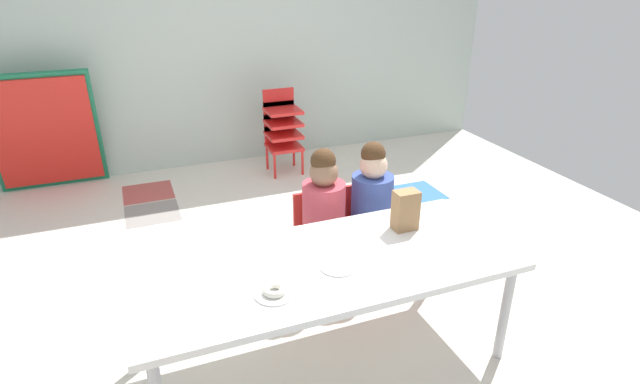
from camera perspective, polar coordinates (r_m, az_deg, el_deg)
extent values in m
cube|color=silver|center=(3.43, -0.99, -9.56)|extent=(5.76, 4.77, 0.02)
cube|color=#336BB2|center=(3.78, -3.40, -5.85)|extent=(0.43, 0.43, 0.00)
cube|color=silver|center=(3.66, -17.05, -8.22)|extent=(0.43, 0.43, 0.00)
cube|color=gray|center=(3.66, -17.05, -8.22)|extent=(0.43, 0.43, 0.00)
cube|color=silver|center=(5.21, 1.32, 2.99)|extent=(0.43, 0.43, 0.00)
cube|color=#B24C47|center=(4.86, -18.67, -0.02)|extent=(0.43, 0.43, 0.00)
cube|color=silver|center=(3.58, 5.84, -7.89)|extent=(0.43, 0.43, 0.00)
cube|color=gray|center=(4.45, -18.23, -2.26)|extent=(0.43, 0.43, 0.00)
cube|color=#B24C47|center=(3.78, 11.96, -6.42)|extent=(0.43, 0.43, 0.00)
cube|color=#336BB2|center=(4.67, 10.71, -0.09)|extent=(0.43, 0.43, 0.00)
cube|color=#B2C1B7|center=(5.18, -10.86, 17.40)|extent=(5.76, 0.10, 2.61)
cube|color=white|center=(2.49, 0.72, -8.09)|extent=(1.85, 0.78, 0.04)
cylinder|color=#B2B2B7|center=(2.82, 19.95, -12.62)|extent=(0.05, 0.05, 0.55)
cylinder|color=#B2B2B7|center=(2.80, -18.76, -12.77)|extent=(0.05, 0.05, 0.55)
cylinder|color=#B2B2B7|center=(3.25, 12.49, -6.39)|extent=(0.05, 0.05, 0.55)
cube|color=red|center=(3.19, 0.41, -5.85)|extent=(0.32, 0.30, 0.03)
cube|color=red|center=(3.24, -0.57, -2.31)|extent=(0.29, 0.02, 0.30)
cylinder|color=#BF3F4C|center=(3.08, 0.43, -2.32)|extent=(0.34, 0.34, 0.38)
sphere|color=#8C664C|center=(2.97, 0.44, 2.16)|extent=(0.17, 0.17, 0.17)
sphere|color=#472D19|center=(2.96, 0.36, 3.49)|extent=(0.15, 0.15, 0.15)
cylinder|color=red|center=(3.12, -1.11, -9.82)|extent=(0.02, 0.02, 0.28)
cylinder|color=red|center=(3.21, 3.62, -8.77)|extent=(0.02, 0.02, 0.28)
cylinder|color=red|center=(3.33, -2.69, -7.46)|extent=(0.02, 0.02, 0.28)
cylinder|color=red|center=(3.41, 1.78, -6.56)|extent=(0.02, 0.02, 0.28)
cube|color=red|center=(3.31, 5.65, -4.78)|extent=(0.32, 0.30, 0.03)
cube|color=red|center=(3.36, 4.61, -1.39)|extent=(0.29, 0.02, 0.30)
cylinder|color=#384C99|center=(3.21, 5.81, -1.35)|extent=(0.34, 0.34, 0.38)
sphere|color=beige|center=(3.10, 6.02, 2.98)|extent=(0.17, 0.17, 0.17)
sphere|color=#472D19|center=(3.09, 5.97, 4.26)|extent=(0.15, 0.15, 0.15)
cylinder|color=red|center=(3.23, 4.34, -8.61)|extent=(0.02, 0.02, 0.28)
cylinder|color=red|center=(3.35, 8.71, -7.58)|extent=(0.02, 0.02, 0.28)
cylinder|color=red|center=(3.43, 2.47, -6.42)|extent=(0.02, 0.02, 0.28)
cylinder|color=red|center=(3.54, 6.64, -5.53)|extent=(0.02, 0.02, 0.28)
cube|color=red|center=(4.97, -4.03, 5.05)|extent=(0.32, 0.30, 0.03)
cube|color=red|center=(5.07, -4.54, 6.49)|extent=(0.30, 0.02, 0.18)
cube|color=red|center=(4.93, -4.07, 6.36)|extent=(0.32, 0.30, 0.03)
cube|color=red|center=(5.03, -4.59, 7.79)|extent=(0.30, 0.02, 0.18)
cube|color=red|center=(4.90, -4.11, 7.69)|extent=(0.32, 0.30, 0.03)
cube|color=red|center=(5.00, -4.63, 9.11)|extent=(0.30, 0.02, 0.18)
cube|color=red|center=(4.86, -4.15, 9.05)|extent=(0.32, 0.30, 0.03)
cube|color=red|center=(4.97, -4.68, 10.44)|extent=(0.30, 0.02, 0.18)
cylinder|color=red|center=(4.86, -5.08, 2.92)|extent=(0.02, 0.02, 0.26)
cylinder|color=red|center=(4.94, -1.97, 3.36)|extent=(0.02, 0.02, 0.26)
cylinder|color=red|center=(5.10, -5.93, 3.91)|extent=(0.02, 0.02, 0.26)
cylinder|color=red|center=(5.17, -2.95, 4.33)|extent=(0.02, 0.02, 0.26)
cube|color=#19724C|center=(5.09, -28.45, 5.88)|extent=(0.90, 0.28, 1.09)
cube|color=red|center=(5.06, -28.49, 5.77)|extent=(0.83, 0.23, 0.99)
cube|color=#9E754C|center=(2.75, 9.54, -2.01)|extent=(0.13, 0.09, 0.22)
cylinder|color=white|center=(2.26, -5.09, -11.25)|extent=(0.18, 0.18, 0.01)
cylinder|color=white|center=(2.44, 2.06, -8.30)|extent=(0.18, 0.18, 0.01)
torus|color=white|center=(2.25, -5.11, -10.85)|extent=(0.10, 0.10, 0.03)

